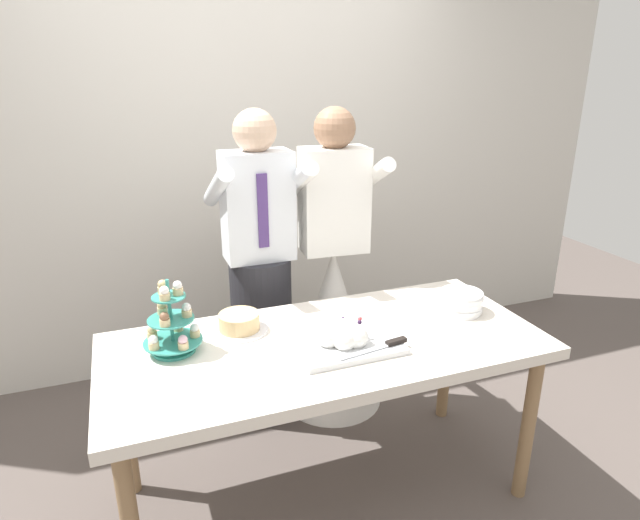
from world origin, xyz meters
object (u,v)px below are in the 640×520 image
at_px(main_cake_tray, 345,337).
at_px(person_bride, 333,308).
at_px(dessert_table, 326,357).
at_px(person_groom, 261,289).
at_px(round_cake, 239,323).
at_px(plate_stack, 461,302).
at_px(cupcake_stand, 172,325).

bearing_deg(main_cake_tray, person_bride, 71.43).
xyz_separation_m(dessert_table, person_groom, (-0.10, 0.70, 0.05)).
xyz_separation_m(main_cake_tray, round_cake, (-0.37, 0.28, -0.01)).
xyz_separation_m(plate_stack, person_bride, (-0.38, 0.63, -0.24)).
xyz_separation_m(person_groom, person_bride, (0.40, -0.02, -0.16)).
bearing_deg(main_cake_tray, cupcake_stand, 162.66).
relative_size(dessert_table, person_groom, 1.08).
bearing_deg(dessert_table, plate_stack, 3.92).
distance_m(person_groom, person_bride, 0.43).
bearing_deg(dessert_table, cupcake_stand, 167.37).
height_order(dessert_table, person_bride, person_bride).
relative_size(dessert_table, round_cake, 7.50).
relative_size(dessert_table, plate_stack, 9.14).
xyz_separation_m(main_cake_tray, person_groom, (-0.15, 0.76, -0.07)).
xyz_separation_m(dessert_table, cupcake_stand, (-0.60, 0.13, 0.19)).
bearing_deg(person_groom, dessert_table, -82.14).
bearing_deg(main_cake_tray, dessert_table, 127.46).
bearing_deg(round_cake, dessert_table, -34.24).
xyz_separation_m(plate_stack, round_cake, (-0.99, 0.17, -0.01)).
bearing_deg(cupcake_stand, round_cake, 15.90).
relative_size(cupcake_stand, round_cake, 1.27).
height_order(cupcake_stand, person_bride, person_bride).
relative_size(plate_stack, round_cake, 0.82).
distance_m(round_cake, person_groom, 0.53).
bearing_deg(plate_stack, main_cake_tray, -169.57).
distance_m(plate_stack, person_groom, 1.02).
relative_size(cupcake_stand, main_cake_tray, 0.70).
xyz_separation_m(plate_stack, person_groom, (-0.78, 0.65, -0.08)).
xyz_separation_m(round_cake, person_bride, (0.62, 0.46, -0.23)).
xyz_separation_m(cupcake_stand, person_groom, (0.50, 0.56, -0.14)).
height_order(main_cake_tray, person_groom, person_groom).
distance_m(cupcake_stand, round_cake, 0.30).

